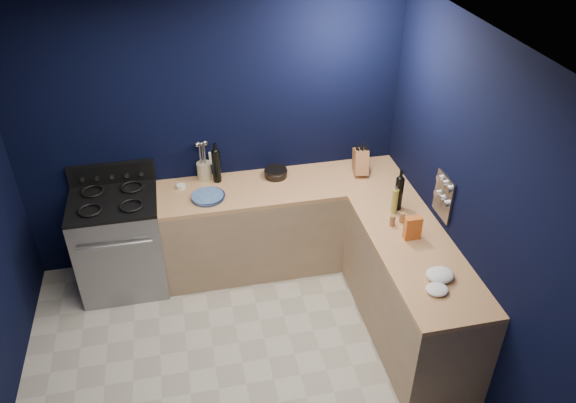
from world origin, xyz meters
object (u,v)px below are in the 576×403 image
object	(u,v)px
gas_range	(121,244)
knife_block	(360,161)
utensil_crock	(204,171)
crouton_bag	(413,228)
plate_stack	(208,197)

from	to	relation	value
gas_range	knife_block	bearing A→B (deg)	1.91
knife_block	utensil_crock	bearing A→B (deg)	-177.99
utensil_crock	crouton_bag	xyz separation A→B (m)	(1.54, -1.26, 0.02)
plate_stack	utensil_crock	size ratio (longest dim) A/B	1.72
gas_range	plate_stack	size ratio (longest dim) A/B	3.23
plate_stack	utensil_crock	distance (m)	0.36
plate_stack	knife_block	xyz separation A→B (m)	(1.46, 0.16, 0.10)
gas_range	plate_stack	bearing A→B (deg)	-5.51
utensil_crock	knife_block	bearing A→B (deg)	-7.56
utensil_crock	knife_block	world-z (taller)	knife_block
plate_stack	gas_range	bearing A→B (deg)	174.49
gas_range	plate_stack	distance (m)	0.95
crouton_bag	utensil_crock	bearing A→B (deg)	141.14
gas_range	plate_stack	xyz separation A→B (m)	(0.82, -0.08, 0.46)
plate_stack	knife_block	distance (m)	1.48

